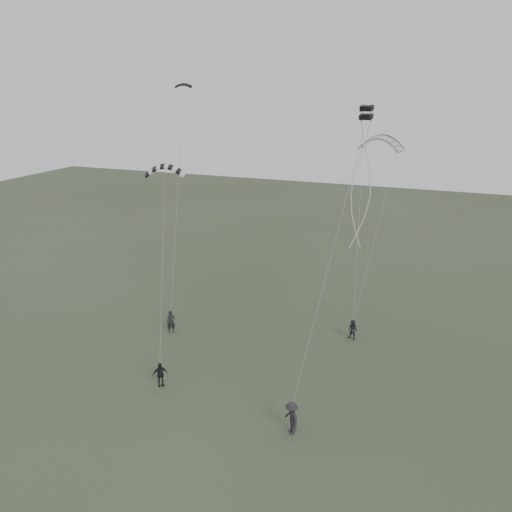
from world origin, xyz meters
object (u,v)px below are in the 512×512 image
(flyer_right, at_px, (353,330))
(flyer_far, at_px, (291,418))
(flyer_center, at_px, (160,374))
(kite_box, at_px, (366,112))
(kite_pale_large, at_px, (380,138))
(kite_dark_small, at_px, (183,84))
(flyer_left, at_px, (171,322))
(kite_striped, at_px, (164,166))

(flyer_right, distance_m, flyer_far, 11.71)
(flyer_center, xyz_separation_m, kite_box, (10.81, 4.96, 15.62))
(flyer_center, height_order, kite_pale_large, kite_pale_large)
(kite_pale_large, bearing_deg, flyer_center, -107.46)
(flyer_far, relative_size, kite_dark_small, 1.47)
(kite_dark_small, bearing_deg, flyer_right, -26.14)
(kite_box, bearing_deg, flyer_center, -146.16)
(flyer_left, distance_m, kite_striped, 11.69)
(flyer_left, bearing_deg, flyer_right, -16.39)
(kite_dark_small, bearing_deg, flyer_left, -97.38)
(flyer_right, relative_size, kite_pale_large, 0.46)
(kite_dark_small, relative_size, kite_box, 1.82)
(flyer_far, distance_m, kite_pale_large, 21.38)
(kite_pale_large, relative_size, kite_box, 4.84)
(flyer_left, height_order, kite_pale_large, kite_pale_large)
(flyer_far, bearing_deg, flyer_left, -167.11)
(flyer_center, bearing_deg, kite_striped, 73.14)
(flyer_right, relative_size, kite_dark_small, 1.21)
(flyer_right, distance_m, flyer_center, 14.37)
(kite_dark_small, xyz_separation_m, kite_striped, (1.27, -5.51, -5.30))
(flyer_center, relative_size, kite_box, 2.26)
(flyer_right, bearing_deg, flyer_far, -80.69)
(flyer_center, bearing_deg, flyer_far, -49.01)
(flyer_center, bearing_deg, kite_box, -15.26)
(kite_pale_large, height_order, kite_box, kite_box)
(flyer_right, distance_m, kite_dark_small, 22.29)
(flyer_center, distance_m, flyer_far, 9.04)
(kite_dark_small, relative_size, kite_striped, 0.48)
(flyer_left, xyz_separation_m, flyer_far, (11.89, -7.93, 0.06))
(kite_dark_small, distance_m, kite_pale_large, 15.26)
(flyer_left, xyz_separation_m, kite_pale_large, (13.33, 8.82, 13.27))
(flyer_left, distance_m, flyer_center, 7.14)
(flyer_right, relative_size, kite_striped, 0.58)
(flyer_far, bearing_deg, kite_box, 120.14)
(kite_pale_large, bearing_deg, flyer_left, -129.87)
(flyer_far, xyz_separation_m, kite_dark_small, (-13.00, 13.52, 16.93))
(kite_striped, distance_m, kite_box, 14.24)
(kite_striped, bearing_deg, kite_dark_small, 79.72)
(flyer_right, distance_m, kite_box, 16.51)
(flyer_left, distance_m, kite_box, 20.82)
(flyer_left, height_order, kite_dark_small, kite_dark_small)
(flyer_right, height_order, flyer_far, flyer_far)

